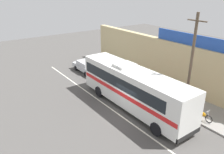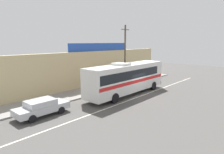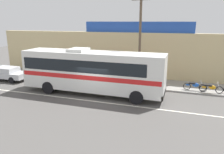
% 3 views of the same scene
% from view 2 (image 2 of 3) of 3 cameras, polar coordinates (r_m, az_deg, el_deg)
% --- Properties ---
extents(ground_plane, '(70.00, 70.00, 0.00)m').
position_cam_2_polar(ground_plane, '(23.29, 6.94, -5.05)').
color(ground_plane, '#4F4C49').
extents(sidewalk_slab, '(30.00, 3.60, 0.14)m').
position_cam_2_polar(sidewalk_slab, '(26.49, -2.33, -2.95)').
color(sidewalk_slab, gray).
rests_on(sidewalk_slab, ground_plane).
extents(storefront_facade, '(30.00, 0.70, 4.80)m').
position_cam_2_polar(storefront_facade, '(27.58, -5.58, 2.46)').
color(storefront_facade, tan).
rests_on(storefront_facade, ground_plane).
extents(storefront_billboard, '(11.37, 0.12, 1.10)m').
position_cam_2_polar(storefront_billboard, '(28.48, -3.22, 8.70)').
color(storefront_billboard, '#234CAD').
rests_on(storefront_billboard, storefront_facade).
extents(road_center_stripe, '(30.00, 0.14, 0.01)m').
position_cam_2_polar(road_center_stripe, '(22.86, 8.59, -5.37)').
color(road_center_stripe, silver).
rests_on(road_center_stripe, ground_plane).
extents(intercity_bus, '(11.85, 2.61, 3.78)m').
position_cam_2_polar(intercity_bus, '(22.79, 4.32, -0.02)').
color(intercity_bus, silver).
rests_on(intercity_bus, ground_plane).
extents(parked_car, '(4.44, 1.87, 1.37)m').
position_cam_2_polar(parked_car, '(17.57, -19.73, -8.20)').
color(parked_car, '#B7BABF').
rests_on(parked_car, ground_plane).
extents(utility_pole, '(1.60, 0.22, 8.15)m').
position_cam_2_polar(utility_pole, '(26.99, 3.80, 6.48)').
color(utility_pole, brown).
rests_on(utility_pole, sidewalk_slab).
extents(motorcycle_orange, '(1.90, 0.56, 0.94)m').
position_cam_2_polar(motorcycle_orange, '(34.19, 11.68, 0.70)').
color(motorcycle_orange, black).
rests_on(motorcycle_orange, sidewalk_slab).
extents(motorcycle_blue, '(1.87, 0.56, 0.94)m').
position_cam_2_polar(motorcycle_blue, '(32.44, 10.39, 0.23)').
color(motorcycle_blue, black).
rests_on(motorcycle_blue, sidewalk_slab).
extents(motorcycle_purple, '(1.89, 0.56, 0.94)m').
position_cam_2_polar(motorcycle_purple, '(31.51, 8.74, -0.01)').
color(motorcycle_purple, black).
rests_on(motorcycle_purple, sidewalk_slab).
extents(motorcycle_green, '(1.85, 0.56, 0.94)m').
position_cam_2_polar(motorcycle_green, '(28.74, 5.19, -0.93)').
color(motorcycle_green, black).
rests_on(motorcycle_green, sidewalk_slab).
extents(pedestrian_near_shop, '(0.30, 0.48, 1.68)m').
position_cam_2_polar(pedestrian_near_shop, '(24.79, -3.31, -1.40)').
color(pedestrian_near_shop, brown).
rests_on(pedestrian_near_shop, sidewalk_slab).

